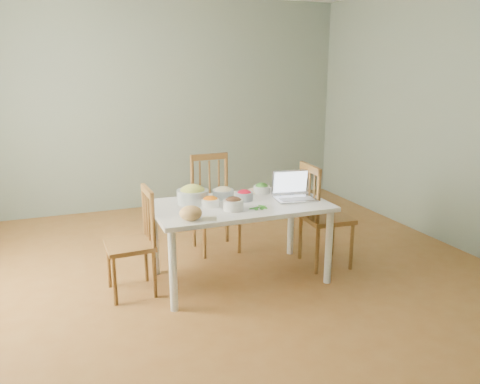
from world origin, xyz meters
name	(u,v)px	position (x,y,z in m)	size (l,w,h in m)	color
floor	(222,279)	(0.00, 0.00, 0.00)	(5.00, 5.00, 0.00)	brown
wall_back	(159,105)	(0.00, 2.50, 1.35)	(5.00, 0.00, 2.70)	slate
wall_front	(477,209)	(0.00, -2.50, 1.35)	(5.00, 0.00, 2.70)	slate
wall_right	(460,115)	(2.50, 0.00, 1.35)	(0.00, 5.00, 2.70)	slate
dining_table	(240,241)	(0.15, -0.03, 0.34)	(1.46, 0.82, 0.69)	white
chair_far	(216,204)	(0.17, 0.69, 0.48)	(0.43, 0.41, 0.96)	#553316
chair_left	(129,243)	(-0.77, 0.04, 0.44)	(0.39, 0.37, 0.87)	#553316
chair_right	(327,215)	(1.01, -0.02, 0.48)	(0.43, 0.41, 0.96)	#553316
bread_boule	(191,213)	(-0.35, -0.32, 0.74)	(0.17, 0.17, 0.11)	tan
butter_stick	(209,219)	(-0.23, -0.38, 0.70)	(0.11, 0.03, 0.03)	beige
bowl_squash	(193,194)	(-0.22, 0.12, 0.76)	(0.27, 0.27, 0.15)	#E0CB6D
bowl_carrot	(210,201)	(-0.10, -0.02, 0.73)	(0.15, 0.15, 0.08)	#F96503
bowl_onion	(223,193)	(0.08, 0.18, 0.74)	(0.19, 0.19, 0.10)	beige
bowl_mushroom	(233,204)	(0.04, -0.19, 0.74)	(0.16, 0.16, 0.11)	black
bowl_redpep	(244,195)	(0.22, 0.05, 0.73)	(0.15, 0.15, 0.09)	red
bowl_broccoli	(262,188)	(0.46, 0.21, 0.73)	(0.15, 0.15, 0.09)	#2B6326
flatbread	(259,191)	(0.46, 0.27, 0.69)	(0.20, 0.20, 0.02)	beige
basil_bunch	(258,207)	(0.24, -0.21, 0.70)	(0.18, 0.18, 0.02)	#154D0C
laptop	(296,186)	(0.65, -0.09, 0.80)	(0.34, 0.28, 0.24)	silver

